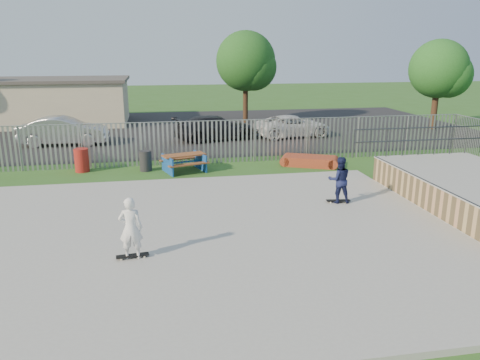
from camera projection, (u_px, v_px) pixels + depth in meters
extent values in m
plane|color=#315D20|center=(195.00, 239.00, 13.14)|extent=(120.00, 120.00, 0.00)
cube|color=#9A9A95|center=(195.00, 237.00, 13.12)|extent=(15.00, 12.00, 0.15)
cube|color=tan|center=(477.00, 193.00, 15.57)|extent=(4.00, 7.00, 1.05)
cube|color=#9E9E99|center=(479.00, 178.00, 15.43)|extent=(4.05, 7.05, 0.04)
cylinder|color=#383A3F|center=(424.00, 180.00, 15.08)|extent=(0.06, 7.00, 0.06)
cube|color=brown|center=(184.00, 155.00, 20.27)|extent=(1.94, 1.21, 0.06)
cube|color=brown|center=(189.00, 164.00, 19.83)|extent=(1.82, 0.80, 0.05)
cube|color=brown|center=(179.00, 159.00, 20.87)|extent=(1.82, 0.80, 0.05)
cube|color=#164999|center=(184.00, 163.00, 20.37)|extent=(1.96, 1.82, 0.75)
cube|color=maroon|center=(310.00, 161.00, 21.43)|extent=(2.43, 1.89, 0.43)
cylinder|color=maroon|center=(82.00, 160.00, 20.31)|extent=(0.61, 0.61, 1.01)
cylinder|color=#242426|center=(146.00, 161.00, 20.46)|extent=(0.53, 0.53, 0.89)
cube|color=black|center=(170.00, 129.00, 31.15)|extent=(40.00, 18.00, 0.02)
imported|color=#B8B8BD|center=(64.00, 131.00, 25.87)|extent=(4.78, 1.78, 1.56)
imported|color=black|center=(216.00, 128.00, 27.35)|extent=(5.16, 2.97, 1.41)
imported|color=silver|center=(293.00, 126.00, 28.35)|extent=(4.92, 2.77, 1.30)
cube|color=beige|center=(54.00, 103.00, 33.17)|extent=(10.00, 6.00, 3.00)
cube|color=#4C4742|center=(51.00, 80.00, 32.74)|extent=(10.40, 6.40, 0.20)
cylinder|color=#412A1A|center=(245.00, 97.00, 33.55)|extent=(0.36, 0.36, 3.74)
sphere|color=#1F4E1B|center=(246.00, 61.00, 32.88)|extent=(4.19, 4.19, 4.19)
cylinder|color=#462D1C|center=(435.00, 104.00, 30.98)|extent=(0.40, 0.40, 3.37)
sphere|color=#22571E|center=(439.00, 69.00, 30.37)|extent=(3.78, 3.78, 3.78)
cube|color=black|center=(338.00, 200.00, 15.84)|extent=(0.82, 0.30, 0.02)
cube|color=black|center=(133.00, 255.00, 11.61)|extent=(0.82, 0.29, 0.02)
imported|color=#151B44|center=(339.00, 180.00, 15.64)|extent=(0.84, 0.69, 1.58)
imported|color=white|center=(131.00, 228.00, 11.41)|extent=(0.60, 0.41, 1.58)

